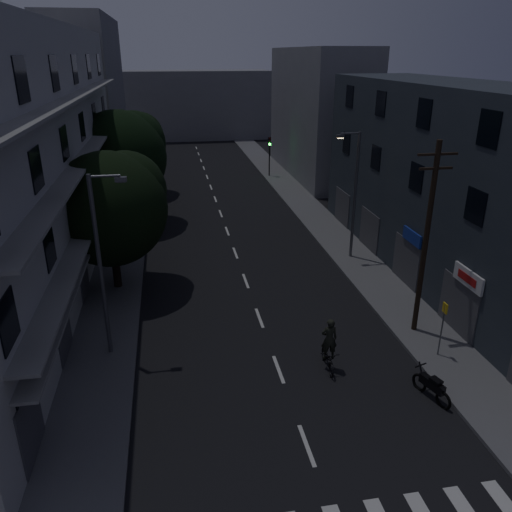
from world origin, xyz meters
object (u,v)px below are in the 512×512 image
object	(u,v)px
utility_pole	(426,237)
bus_stop_sign	(443,320)
motorcycle	(432,387)
cyclist	(328,352)

from	to	relation	value
utility_pole	bus_stop_sign	world-z (taller)	utility_pole
utility_pole	motorcycle	bearing A→B (deg)	-109.30
utility_pole	cyclist	bearing A→B (deg)	-156.71
utility_pole	bus_stop_sign	size ratio (longest dim) A/B	3.56
motorcycle	cyclist	xyz separation A→B (m)	(-3.34, 2.61, 0.30)
motorcycle	bus_stop_sign	bearing A→B (deg)	38.82
utility_pole	cyclist	size ratio (longest dim) A/B	3.80
cyclist	motorcycle	bearing A→B (deg)	-34.94
utility_pole	bus_stop_sign	distance (m)	3.72
utility_pole	cyclist	xyz separation A→B (m)	(-5.01, -2.16, -4.07)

